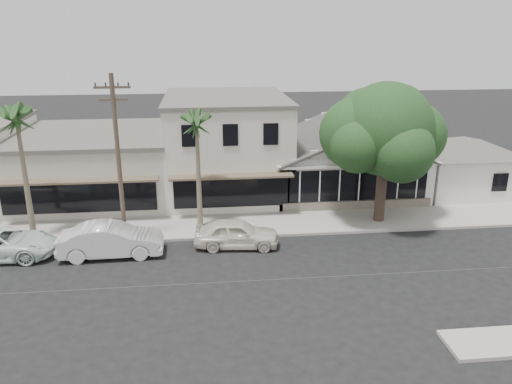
{
  "coord_description": "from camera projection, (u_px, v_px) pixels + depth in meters",
  "views": [
    {
      "loc": [
        -4.62,
        -20.44,
        11.11
      ],
      "look_at": [
        -1.75,
        6.0,
        2.32
      ],
      "focal_mm": 35.0,
      "sensor_mm": 36.0,
      "label": 1
    }
  ],
  "objects": [
    {
      "name": "shade_tree",
      "position": [
        383.0,
        131.0,
        28.44
      ],
      "size": [
        7.5,
        6.78,
        8.33
      ],
      "rotation": [
        0.0,
        0.0,
        0.07
      ],
      "color": "#4B392D",
      "rests_on": "ground"
    },
    {
      "name": "side_cottage",
      "position": [
        459.0,
        172.0,
        34.99
      ],
      "size": [
        6.0,
        6.0,
        3.0
      ],
      "primitive_type": "cube",
      "color": "white",
      "rests_on": "ground"
    },
    {
      "name": "utility_pole",
      "position": [
        118.0,
        156.0,
        25.73
      ],
      "size": [
        1.8,
        0.24,
        9.0
      ],
      "color": "brown",
      "rests_on": "ground"
    },
    {
      "name": "row_building_midnear",
      "position": [
        95.0,
        166.0,
        34.11
      ],
      "size": [
        10.0,
        10.0,
        4.2
      ],
      "primitive_type": "cube",
      "color": "#B8B2A5",
      "rests_on": "ground"
    },
    {
      "name": "car_1",
      "position": [
        111.0,
        240.0,
        25.28
      ],
      "size": [
        5.25,
        1.96,
        1.71
      ],
      "primitive_type": "imported",
      "rotation": [
        0.0,
        0.0,
        1.6
      ],
      "color": "silver",
      "rests_on": "ground"
    },
    {
      "name": "car_0",
      "position": [
        237.0,
        233.0,
        26.36
      ],
      "size": [
        4.61,
        2.22,
        1.52
      ],
      "primitive_type": "imported",
      "rotation": [
        0.0,
        0.0,
        1.47
      ],
      "color": "silver",
      "rests_on": "ground"
    },
    {
      "name": "car_2",
      "position": [
        1.0,
        244.0,
        25.13
      ],
      "size": [
        5.47,
        2.61,
        1.51
      ],
      "primitive_type": "imported",
      "rotation": [
        0.0,
        0.0,
        1.55
      ],
      "color": "silver",
      "rests_on": "ground"
    },
    {
      "name": "palm_mid",
      "position": [
        16.0,
        119.0,
        25.38
      ],
      "size": [
        2.78,
        2.78,
        7.8
      ],
      "color": "#726651",
      "rests_on": "ground"
    },
    {
      "name": "sidewalk_north",
      "position": [
        147.0,
        229.0,
        28.78
      ],
      "size": [
        90.0,
        3.5,
        0.15
      ],
      "primitive_type": "cube",
      "color": "#9E9991",
      "rests_on": "ground"
    },
    {
      "name": "corner_shop",
      "position": [
        342.0,
        156.0,
        34.71
      ],
      "size": [
        10.4,
        8.6,
        5.1
      ],
      "color": "white",
      "rests_on": "ground"
    },
    {
      "name": "ground",
      "position": [
        307.0,
        278.0,
        23.25
      ],
      "size": [
        140.0,
        140.0,
        0.0
      ],
      "primitive_type": "plane",
      "color": "black",
      "rests_on": "ground"
    },
    {
      "name": "row_building_near",
      "position": [
        227.0,
        146.0,
        34.67
      ],
      "size": [
        8.0,
        10.0,
        6.5
      ],
      "primitive_type": "cube",
      "color": "silver",
      "rests_on": "ground"
    },
    {
      "name": "palm_east",
      "position": [
        197.0,
        123.0,
        27.15
      ],
      "size": [
        2.31,
        2.31,
        7.18
      ],
      "color": "#726651",
      "rests_on": "ground"
    }
  ]
}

